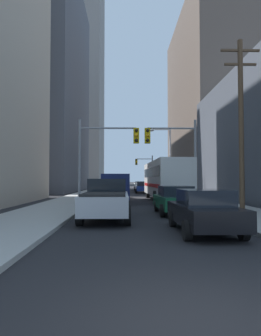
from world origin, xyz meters
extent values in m
plane|color=black|center=(0.00, 0.00, 0.00)|extent=(400.00, 400.00, 0.00)
cube|color=#9E9E99|center=(-5.25, 50.00, 0.07)|extent=(3.72, 160.00, 0.15)
cube|color=#9E9E99|center=(5.25, 50.00, 0.07)|extent=(3.72, 160.00, 0.15)
cube|color=silver|center=(2.64, 22.04, 1.95)|extent=(2.81, 11.56, 2.90)
cube|color=black|center=(1.38, 22.04, 2.47)|extent=(0.31, 10.58, 0.80)
cube|color=red|center=(1.38, 22.04, 1.37)|extent=(0.30, 10.58, 0.28)
cylinder|color=black|center=(1.46, 26.07, 0.50)|extent=(0.32, 1.00, 1.00)
cylinder|color=black|center=(3.81, 26.07, 0.50)|extent=(0.32, 1.00, 1.00)
cylinder|color=black|center=(1.46, 18.82, 0.50)|extent=(0.32, 1.00, 1.00)
cylinder|color=black|center=(3.81, 18.82, 0.50)|extent=(0.32, 1.00, 1.00)
cube|color=#B7BABF|center=(-1.77, 10.04, 0.80)|extent=(2.01, 5.40, 0.80)
cube|color=black|center=(-1.77, 11.01, 1.55)|extent=(1.80, 1.80, 0.70)
cube|color=black|center=(-1.77, 8.69, 1.25)|extent=(1.77, 2.38, 0.10)
cylinder|color=black|center=(-2.73, 11.77, 0.40)|extent=(0.28, 0.80, 0.80)
cylinder|color=black|center=(-0.81, 11.77, 0.40)|extent=(0.28, 0.80, 0.80)
cylinder|color=black|center=(-2.73, 8.31, 0.40)|extent=(0.28, 0.80, 0.80)
cylinder|color=black|center=(-0.81, 8.31, 0.40)|extent=(0.28, 0.80, 0.80)
cube|color=#141E4C|center=(-1.62, 19.34, 1.31)|extent=(2.15, 5.26, 1.90)
cube|color=black|center=(-1.62, 21.95, 1.73)|extent=(1.76, 0.07, 0.60)
cylinder|color=black|center=(-2.58, 21.01, 0.36)|extent=(0.24, 0.72, 0.72)
cylinder|color=black|center=(-0.66, 21.01, 0.36)|extent=(0.24, 0.72, 0.72)
cylinder|color=black|center=(-2.58, 17.68, 0.36)|extent=(0.24, 0.72, 0.72)
cylinder|color=black|center=(-0.66, 17.68, 0.36)|extent=(0.24, 0.72, 0.72)
cube|color=black|center=(1.84, 6.62, 0.65)|extent=(1.91, 4.25, 0.65)
cube|color=black|center=(1.84, 6.47, 1.25)|extent=(1.63, 1.94, 0.55)
cylinder|color=black|center=(0.97, 7.97, 0.32)|extent=(0.22, 0.64, 0.64)
cylinder|color=black|center=(2.70, 7.97, 0.32)|extent=(0.22, 0.64, 0.64)
cylinder|color=black|center=(0.97, 5.28, 0.32)|extent=(0.22, 0.64, 0.64)
cylinder|color=black|center=(2.70, 5.28, 0.32)|extent=(0.22, 0.64, 0.64)
cube|color=#195938|center=(1.81, 12.21, 0.65)|extent=(1.95, 4.26, 0.65)
cube|color=black|center=(1.81, 12.06, 1.25)|extent=(1.65, 1.96, 0.55)
cylinder|color=black|center=(0.95, 13.55, 0.32)|extent=(0.22, 0.64, 0.64)
cylinder|color=black|center=(2.67, 13.55, 0.32)|extent=(0.22, 0.64, 0.64)
cylinder|color=black|center=(0.95, 10.86, 0.32)|extent=(0.22, 0.64, 0.64)
cylinder|color=black|center=(2.67, 10.86, 0.32)|extent=(0.22, 0.64, 0.64)
cube|color=maroon|center=(-1.57, 24.97, 0.65)|extent=(1.88, 4.23, 0.65)
cube|color=black|center=(-1.57, 24.82, 1.25)|extent=(1.62, 1.93, 0.55)
cylinder|color=black|center=(-2.44, 26.32, 0.32)|extent=(0.22, 0.64, 0.64)
cylinder|color=black|center=(-0.71, 26.32, 0.32)|extent=(0.22, 0.64, 0.64)
cylinder|color=black|center=(-2.44, 23.63, 0.32)|extent=(0.22, 0.64, 0.64)
cylinder|color=black|center=(-0.71, 23.63, 0.32)|extent=(0.22, 0.64, 0.64)
cube|color=#C6B793|center=(1.74, 45.27, 0.65)|extent=(1.85, 4.22, 0.65)
cube|color=black|center=(1.74, 45.12, 1.25)|extent=(1.61, 1.92, 0.55)
cylinder|color=black|center=(0.88, 46.61, 0.32)|extent=(0.22, 0.64, 0.64)
cylinder|color=black|center=(2.61, 46.61, 0.32)|extent=(0.22, 0.64, 0.64)
cylinder|color=black|center=(0.88, 43.93, 0.32)|extent=(0.22, 0.64, 0.64)
cylinder|color=black|center=(2.61, 43.93, 0.32)|extent=(0.22, 0.64, 0.64)
cube|color=navy|center=(1.57, 36.85, 0.65)|extent=(1.93, 4.25, 0.65)
cube|color=black|center=(1.57, 36.70, 1.25)|extent=(1.64, 1.95, 0.55)
cylinder|color=black|center=(0.71, 38.19, 0.32)|extent=(0.22, 0.64, 0.64)
cylinder|color=black|center=(2.44, 38.19, 0.32)|extent=(0.22, 0.64, 0.64)
cylinder|color=black|center=(0.71, 35.51, 0.32)|extent=(0.22, 0.64, 0.64)
cylinder|color=black|center=(2.44, 35.51, 0.32)|extent=(0.22, 0.64, 0.64)
cylinder|color=gray|center=(-4.00, 16.55, 3.00)|extent=(0.18, 0.18, 6.00)
cylinder|color=gray|center=(-2.05, 16.55, 5.40)|extent=(3.89, 0.12, 0.12)
cube|color=gold|center=(-0.10, 16.55, 4.88)|extent=(0.38, 0.30, 1.05)
sphere|color=black|center=(-0.10, 16.38, 5.21)|extent=(0.24, 0.24, 0.24)
sphere|color=#F9A514|center=(-0.10, 16.38, 4.88)|extent=(0.24, 0.24, 0.24)
sphere|color=black|center=(-0.10, 16.38, 4.54)|extent=(0.24, 0.24, 0.24)
cylinder|color=gray|center=(4.00, 16.55, 3.00)|extent=(0.18, 0.18, 6.00)
cylinder|color=gray|center=(2.33, 16.55, 5.40)|extent=(3.32, 0.12, 0.12)
cube|color=gold|center=(0.67, 16.55, 4.88)|extent=(0.38, 0.30, 1.05)
sphere|color=black|center=(0.67, 16.38, 5.21)|extent=(0.24, 0.24, 0.24)
sphere|color=#F9A514|center=(0.67, 16.38, 4.88)|extent=(0.24, 0.24, 0.24)
sphere|color=black|center=(0.67, 16.38, 4.54)|extent=(0.24, 0.24, 0.24)
cylinder|color=gray|center=(4.00, 47.43, 3.00)|extent=(0.18, 0.18, 6.00)
cylinder|color=gray|center=(2.60, 47.43, 5.40)|extent=(2.78, 0.12, 0.12)
cube|color=gold|center=(1.21, 47.43, 4.88)|extent=(0.38, 0.30, 1.05)
sphere|color=black|center=(1.21, 47.26, 5.21)|extent=(0.24, 0.24, 0.24)
sphere|color=#F9A514|center=(1.21, 47.26, 4.88)|extent=(0.24, 0.24, 0.24)
sphere|color=black|center=(1.21, 47.26, 4.54)|extent=(0.24, 0.24, 0.24)
cylinder|color=brown|center=(5.63, 12.60, 4.88)|extent=(0.28, 0.28, 9.77)
cube|color=brown|center=(5.63, 12.60, 9.17)|extent=(2.20, 0.12, 0.12)
cube|color=brown|center=(5.63, 12.60, 8.37)|extent=(1.80, 0.12, 0.12)
cylinder|color=gray|center=(4.10, 28.32, 3.75)|extent=(0.16, 0.16, 7.50)
cylinder|color=gray|center=(3.07, 28.32, 7.30)|extent=(2.06, 0.10, 0.10)
ellipsoid|color=#4C4C51|center=(2.04, 28.32, 7.20)|extent=(0.56, 0.32, 0.20)
cube|color=#4C515B|center=(-16.17, 45.26, 17.24)|extent=(15.77, 25.41, 34.49)
cube|color=gray|center=(-16.50, 93.83, 36.99)|extent=(16.56, 22.22, 73.98)
cube|color=#66564C|center=(19.70, 45.56, 14.82)|extent=(22.47, 26.82, 29.64)
camera|label=1|loc=(-0.96, -3.72, 1.88)|focal=31.62mm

